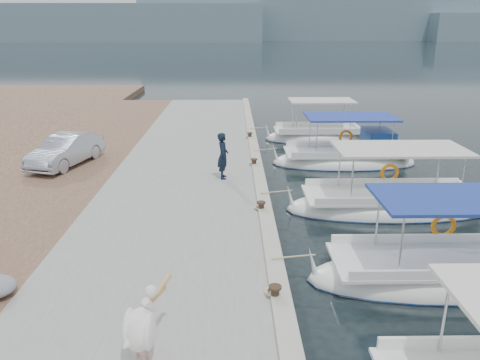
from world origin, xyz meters
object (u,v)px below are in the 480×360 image
(fishing_caique_d, at_px, (346,160))
(parked_car, at_px, (66,150))
(fishing_caique_e, at_px, (317,138))
(pelican, at_px, (141,326))
(fishing_caique_c, at_px, (389,207))
(fisherman, at_px, (223,156))
(fishing_caique_b, at_px, (446,276))

(fishing_caique_d, distance_m, parked_car, 12.37)
(parked_car, bearing_deg, fishing_caique_e, 45.19)
(pelican, bearing_deg, fishing_caique_c, 48.96)
(fishing_caique_d, relative_size, fishing_caique_e, 1.14)
(fishing_caique_e, xyz_separation_m, parked_car, (-11.71, -6.48, 1.01))
(fishing_caique_c, height_order, fisherman, fisherman)
(pelican, height_order, fisherman, fisherman)
(fishing_caique_c, height_order, fishing_caique_d, same)
(fishing_caique_c, relative_size, fishing_caique_e, 1.23)
(fishing_caique_b, height_order, fishing_caique_e, same)
(parked_car, bearing_deg, fisherman, 0.28)
(fishing_caique_c, bearing_deg, pelican, -131.04)
(fishing_caique_e, bearing_deg, fisherman, -121.41)
(fishing_caique_e, distance_m, parked_car, 13.42)
(fishing_caique_b, distance_m, fisherman, 9.01)
(fisherman, xyz_separation_m, parked_car, (-6.60, 1.89, -0.25))
(fishing_caique_d, xyz_separation_m, parked_car, (-12.22, -1.68, 0.94))
(fishing_caique_d, xyz_separation_m, fisherman, (-5.62, -3.57, 1.19))
(fisherman, distance_m, parked_car, 6.87)
(parked_car, bearing_deg, pelican, -49.83)
(fishing_caique_e, height_order, parked_car, fishing_caique_e)
(fishing_caique_d, bearing_deg, fishing_caique_c, -88.47)
(fishing_caique_d, relative_size, pelican, 4.31)
(fishing_caique_d, bearing_deg, fishing_caique_b, -89.61)
(fishing_caique_d, relative_size, fisherman, 3.74)
(pelican, xyz_separation_m, fisherman, (1.23, 10.21, 0.27))
(fishing_caique_b, xyz_separation_m, fishing_caique_d, (-0.07, 10.45, 0.07))
(fishing_caique_d, distance_m, pelican, 15.42)
(fishing_caique_b, distance_m, parked_car, 15.13)
(fishing_caique_b, height_order, parked_car, fishing_caique_b)
(fisherman, bearing_deg, pelican, 171.63)
(fishing_caique_b, bearing_deg, pelican, -154.26)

